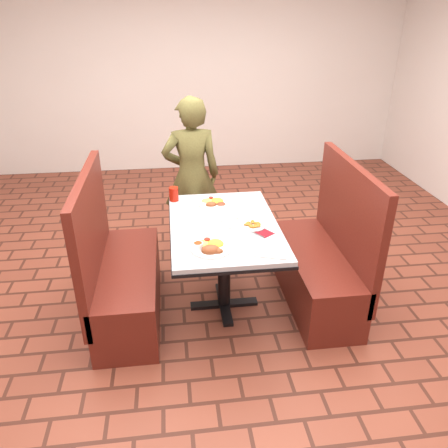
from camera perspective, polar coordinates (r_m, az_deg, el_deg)
The scene contains 15 objects.
room at distance 2.93m, azimuth 0.00°, elevation 20.74°, with size 7.00×7.04×2.82m.
dining_table at distance 3.31m, azimuth 0.00°, elevation -1.49°, with size 0.81×1.21×0.75m.
booth_bench_left at distance 3.48m, azimuth -13.25°, elevation -6.95°, with size 0.47×1.20×1.17m.
booth_bench_right at distance 3.65m, azimuth 12.60°, elevation -5.21°, with size 0.47×1.20×1.17m.
diner_person at distance 4.20m, azimuth -4.24°, elevation 6.26°, with size 0.55×0.36×1.51m, color brown.
near_dinner_plate at distance 2.91m, azimuth -1.78°, elevation -2.81°, with size 0.28×0.28×0.09m.
far_dinner_plate at distance 3.58m, azimuth -1.31°, elevation 2.94°, with size 0.26×0.26×0.07m.
plantain_plate at distance 3.23m, azimuth 3.80°, elevation -0.17°, with size 0.18×0.18×0.03m.
maroon_napkin at distance 3.14m, azimuth 5.29°, elevation -1.21°, with size 0.11×0.11×0.00m, color maroon.
spoon_utensil at distance 3.12m, azimuth 4.37°, elevation -1.36°, with size 0.01×0.13×0.00m, color silver.
red_tumbler at distance 3.67m, azimuth -6.58°, elevation 3.92°, with size 0.08×0.08×0.12m, color #B5190C.
paper_napkin at distance 2.90m, azimuth 6.20°, elevation -3.65°, with size 0.21×0.16×0.01m, color white.
knife_utensil at distance 2.93m, azimuth -1.23°, elevation -3.03°, with size 0.01×0.19×0.00m, color silver.
fork_utensil at distance 2.96m, azimuth -0.87°, elevation -2.77°, with size 0.01×0.16×0.00m, color silver.
lettuce_shreds at distance 3.32m, azimuth 0.55°, elevation 0.51°, with size 0.28×0.32×0.00m, color #80AE45, non-canonical shape.
Camera 1 is at (-0.37, -2.90, 2.21)m, focal length 35.00 mm.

